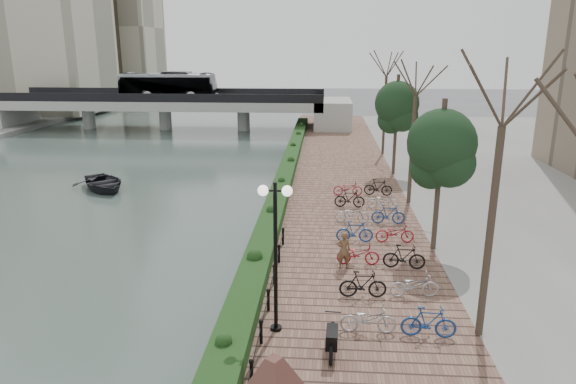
# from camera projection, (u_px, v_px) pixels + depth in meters

# --- Properties ---
(ground) EXTENTS (220.00, 220.00, 0.00)m
(ground) POSITION_uv_depth(u_px,v_px,m) (208.00, 376.00, 14.51)
(ground) COLOR #59595B
(ground) RESTS_ON ground
(river_water) EXTENTS (30.00, 130.00, 0.02)m
(river_water) POSITION_uv_depth(u_px,v_px,m) (88.00, 169.00, 39.55)
(river_water) COLOR #445651
(river_water) RESTS_ON ground
(promenade) EXTENTS (8.00, 75.00, 0.50)m
(promenade) POSITION_uv_depth(u_px,v_px,m) (337.00, 198.00, 30.97)
(promenade) COLOR brown
(promenade) RESTS_ON ground
(hedge) EXTENTS (1.10, 56.00, 0.60)m
(hedge) POSITION_uv_depth(u_px,v_px,m) (284.00, 178.00, 33.46)
(hedge) COLOR #193814
(hedge) RESTS_ON promenade
(chain_fence) EXTENTS (0.10, 14.10, 0.70)m
(chain_fence) POSITION_uv_depth(u_px,v_px,m) (265.00, 316.00, 16.10)
(chain_fence) COLOR black
(chain_fence) RESTS_ON promenade
(lamppost) EXTENTS (1.02, 0.32, 4.74)m
(lamppost) POSITION_uv_depth(u_px,v_px,m) (275.00, 225.00, 15.07)
(lamppost) COLOR black
(lamppost) RESTS_ON promenade
(motorcycle) EXTENTS (0.55, 1.55, 0.95)m
(motorcycle) POSITION_uv_depth(u_px,v_px,m) (332.00, 337.00, 14.69)
(motorcycle) COLOR black
(motorcycle) RESTS_ON promenade
(pedestrian) EXTENTS (0.60, 0.44, 1.52)m
(pedestrian) POSITION_uv_depth(u_px,v_px,m) (344.00, 250.00, 20.27)
(pedestrian) COLOR brown
(pedestrian) RESTS_ON promenade
(bicycle_parking) EXTENTS (2.40, 17.32, 1.00)m
(bicycle_parking) POSITION_uv_depth(u_px,v_px,m) (375.00, 233.00, 22.99)
(bicycle_parking) COLOR #A4A5A9
(bicycle_parking) RESTS_ON promenade
(street_trees) EXTENTS (3.20, 37.12, 6.80)m
(street_trees) POSITION_uv_depth(u_px,v_px,m) (423.00, 160.00, 25.14)
(street_trees) COLOR #332A1E
(street_trees) RESTS_ON promenade
(bridge) EXTENTS (36.00, 10.77, 6.50)m
(bridge) POSITION_uv_depth(u_px,v_px,m) (165.00, 100.00, 57.85)
(bridge) COLOR #9B9B96
(bridge) RESTS_ON ground
(boat) EXTENTS (5.38, 5.56, 0.94)m
(boat) POSITION_uv_depth(u_px,v_px,m) (103.00, 183.00, 33.49)
(boat) COLOR black
(boat) RESTS_ON river_water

